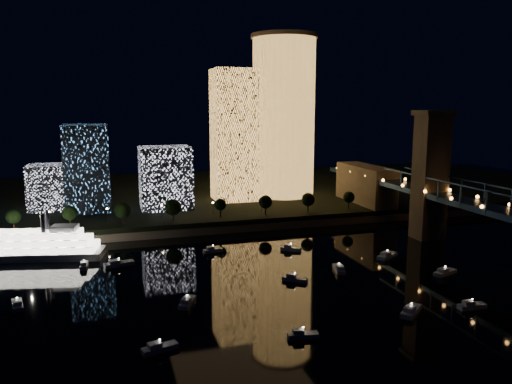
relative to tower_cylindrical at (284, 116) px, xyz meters
The scene contains 10 objects.
ground 143.69m from the tower_cylindrical, 104.35° to the right, with size 520.00×520.00×0.00m, color black.
far_bank 61.99m from the tower_cylindrical, 140.11° to the left, with size 420.00×160.00×5.00m, color black.
seawall 74.95m from the tower_cylindrical, 124.11° to the right, with size 420.00×6.00×3.00m, color #6B5E4C.
tower_cylindrical is the anchor object (origin of this frame).
tower_rectangular 29.78m from the tower_cylindrical, 169.87° to the right, with size 20.25×20.25×64.42m, color #F0A54D.
midrise_blocks 105.30m from the tower_cylindrical, behind, with size 104.85×31.91×38.50m.
riverboat 141.49m from the tower_cylindrical, 151.31° to the right, with size 55.17×22.05×16.31m.
motorboats 129.42m from the tower_cylindrical, 110.94° to the right, with size 129.59×74.73×2.78m.
esplanade_trees 86.93m from the tower_cylindrical, 146.44° to the right, with size 165.46×6.88×8.94m.
street_lamps 86.02m from the tower_cylindrical, 150.83° to the right, with size 132.70×0.70×5.65m.
Camera 1 is at (-54.89, -114.20, 51.68)m, focal length 35.00 mm.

